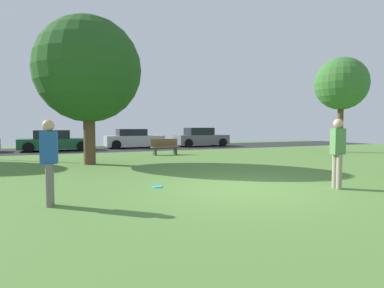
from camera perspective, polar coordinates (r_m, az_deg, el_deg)
ground_plane at (r=8.55m, az=8.88°, el=-7.84°), size 44.00×44.00×0.00m
road_strip at (r=23.57m, az=-12.38°, el=-0.79°), size 44.00×6.40×0.01m
oak_tree_right at (r=22.12m, az=25.11°, el=9.66°), size 3.22×3.22×5.86m
maple_tree_far at (r=14.44m, az=-18.05°, el=12.46°), size 4.42×4.42×6.21m
person_thrower at (r=9.11m, az=24.56°, el=-0.92°), size 0.35×0.30×1.82m
person_catcher at (r=7.11m, az=-24.16°, el=-2.32°), size 0.35×0.30×1.77m
frisbee_disc at (r=8.64m, az=-6.21°, el=-7.62°), size 0.27×0.27×0.03m
parked_car_green at (r=22.81m, az=-23.29°, el=0.44°), size 4.45×2.11×1.35m
parked_car_silver at (r=24.09m, az=-10.36°, el=0.86°), size 4.23×2.00×1.40m
parked_car_grey at (r=25.60m, az=1.58°, el=1.11°), size 4.21×2.00×1.49m
park_bench at (r=18.07m, az=-4.90°, el=-0.48°), size 1.60×0.45×0.90m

